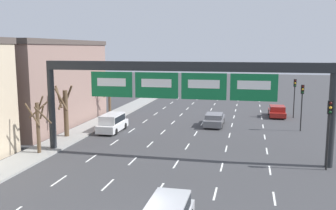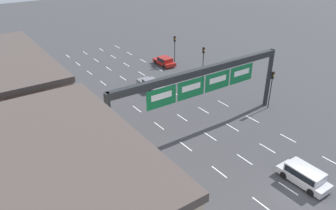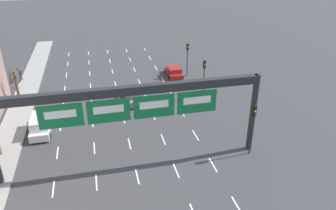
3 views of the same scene
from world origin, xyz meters
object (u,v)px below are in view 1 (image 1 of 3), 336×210
(tree_bare_closest, at_px, (110,97))
(suv_white, at_px, (112,122))
(car_red, at_px, (277,111))
(traffic_light_near_gantry, at_px, (295,90))
(traffic_light_mid_block, at_px, (302,98))
(tree_bare_furthest, at_px, (38,123))
(tree_bare_third, at_px, (65,109))
(sign_gantry, at_px, (181,82))
(car_grey, at_px, (214,119))
(traffic_light_far_end, at_px, (329,121))

(tree_bare_closest, bearing_deg, suv_white, -67.51)
(car_red, distance_m, tree_bare_closest, 20.47)
(car_red, bearing_deg, suv_white, -144.44)
(traffic_light_near_gantry, height_order, tree_bare_closest, tree_bare_closest)
(traffic_light_mid_block, relative_size, tree_bare_furthest, 1.04)
(traffic_light_near_gantry, bearing_deg, tree_bare_third, -145.45)
(traffic_light_mid_block, xyz_separation_m, tree_bare_third, (-21.91, -7.71, -0.66))
(traffic_light_mid_block, bearing_deg, tree_bare_third, -160.62)
(traffic_light_mid_block, distance_m, tree_bare_furthest, 25.09)
(sign_gantry, height_order, tree_bare_third, sign_gantry)
(traffic_light_mid_block, distance_m, tree_bare_third, 23.23)
(suv_white, distance_m, traffic_light_mid_block, 19.20)
(tree_bare_third, bearing_deg, tree_bare_closest, 89.22)
(suv_white, height_order, tree_bare_third, tree_bare_third)
(suv_white, relative_size, car_grey, 0.96)
(tree_bare_third, relative_size, tree_bare_furthest, 1.06)
(car_grey, bearing_deg, tree_bare_third, -147.10)
(car_red, height_order, tree_bare_third, tree_bare_third)
(traffic_light_far_end, relative_size, tree_bare_closest, 1.06)
(car_grey, relative_size, tree_bare_closest, 1.05)
(suv_white, xyz_separation_m, traffic_light_far_end, (18.73, -8.23, 2.45))
(suv_white, relative_size, tree_bare_furthest, 1.02)
(sign_gantry, xyz_separation_m, tree_bare_third, (-11.68, 4.09, -3.17))
(suv_white, bearing_deg, tree_bare_closest, 112.49)
(tree_bare_furthest, bearing_deg, traffic_light_near_gantry, 44.16)
(car_grey, height_order, traffic_light_near_gantry, traffic_light_near_gantry)
(suv_white, distance_m, traffic_light_near_gantry, 22.17)
(car_grey, relative_size, tree_bare_third, 1.01)
(suv_white, distance_m, tree_bare_furthest, 9.51)
(traffic_light_far_end, distance_m, tree_bare_closest, 27.12)
(car_grey, bearing_deg, traffic_light_mid_block, -4.98)
(sign_gantry, xyz_separation_m, traffic_light_near_gantry, (10.33, 19.23, -2.54))
(traffic_light_mid_block, bearing_deg, suv_white, -166.94)
(suv_white, relative_size, tree_bare_third, 0.96)
(car_grey, distance_m, traffic_light_far_end, 16.27)
(traffic_light_near_gantry, bearing_deg, suv_white, -147.80)
(sign_gantry, distance_m, traffic_light_far_end, 10.70)
(suv_white, xyz_separation_m, tree_bare_furthest, (-2.70, -8.99, 1.55))
(tree_bare_third, distance_m, tree_bare_furthest, 5.63)
(traffic_light_near_gantry, height_order, traffic_light_far_end, traffic_light_far_end)
(sign_gantry, relative_size, traffic_light_mid_block, 4.65)
(car_red, relative_size, traffic_light_mid_block, 0.92)
(traffic_light_mid_block, bearing_deg, car_grey, 175.02)
(sign_gantry, relative_size, tree_bare_furthest, 4.84)
(traffic_light_far_end, relative_size, tree_bare_third, 1.01)
(sign_gantry, relative_size, traffic_light_near_gantry, 4.69)
(traffic_light_mid_block, xyz_separation_m, tree_bare_closest, (-21.75, 3.41, -0.88))
(traffic_light_mid_block, bearing_deg, car_red, 103.27)
(suv_white, height_order, traffic_light_far_end, traffic_light_far_end)
(traffic_light_near_gantry, xyz_separation_m, traffic_light_far_end, (0.07, -19.98, 0.10))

